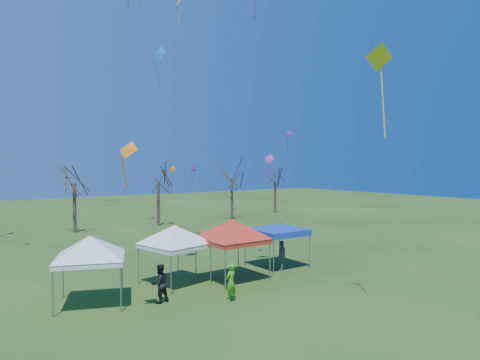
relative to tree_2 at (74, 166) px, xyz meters
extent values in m
plane|color=#2C4C18|center=(2.37, -24.38, -6.29)|extent=(140.00, 140.00, 0.00)
cylinder|color=#3D2D21|center=(0.00, 0.00, -3.97)|extent=(0.32, 0.32, 4.64)
cylinder|color=#3D2D21|center=(8.40, -0.33, -4.05)|extent=(0.32, 0.32, 4.49)
cylinder|color=#3D2D21|center=(17.72, -0.38, -4.05)|extent=(0.32, 0.32, 4.47)
cylinder|color=#3D2D21|center=(26.09, 1.69, -4.17)|extent=(0.32, 0.32, 4.23)
cylinder|color=gray|center=(-6.66, -22.90, -5.31)|extent=(0.06, 0.06, 1.96)
cylinder|color=gray|center=(-5.68, -20.35, -5.31)|extent=(0.06, 0.06, 1.96)
cylinder|color=gray|center=(-4.11, -23.89, -5.31)|extent=(0.06, 0.06, 1.96)
cylinder|color=gray|center=(-3.12, -21.34, -5.31)|extent=(0.06, 0.06, 1.96)
cube|color=white|center=(-4.89, -22.12, -4.22)|extent=(3.79, 3.79, 0.23)
pyramid|color=white|center=(-4.89, -22.12, -3.12)|extent=(3.87, 3.87, 0.98)
cylinder|color=gray|center=(-1.22, -22.86, -5.31)|extent=(0.06, 0.06, 1.95)
cylinder|color=gray|center=(-1.82, -20.20, -5.31)|extent=(0.06, 0.06, 1.95)
cylinder|color=gray|center=(1.44, -22.26, -5.31)|extent=(0.06, 0.06, 1.95)
cylinder|color=gray|center=(0.84, -19.60, -5.31)|extent=(0.06, 0.06, 1.95)
cube|color=white|center=(-0.19, -21.23, -4.22)|extent=(3.50, 3.50, 0.23)
pyramid|color=white|center=(-0.19, -21.23, -3.13)|extent=(4.03, 4.03, 0.97)
cylinder|color=gray|center=(1.28, -23.93, -5.24)|extent=(0.06, 0.06, 2.10)
cylinder|color=gray|center=(1.24, -20.99, -5.24)|extent=(0.06, 0.06, 2.10)
cylinder|color=gray|center=(4.22, -23.89, -5.24)|extent=(0.06, 0.06, 2.10)
cylinder|color=gray|center=(4.18, -20.96, -5.24)|extent=(0.06, 0.06, 2.10)
cube|color=red|center=(2.73, -22.44, -4.07)|extent=(3.18, 3.18, 0.25)
pyramid|color=red|center=(2.73, -22.44, -2.89)|extent=(4.45, 4.45, 1.05)
cylinder|color=gray|center=(5.26, -22.96, -5.27)|extent=(0.06, 0.06, 2.04)
cylinder|color=gray|center=(5.29, -20.09, -5.27)|extent=(0.06, 0.06, 2.04)
cylinder|color=gray|center=(8.13, -22.98, -5.27)|extent=(0.06, 0.06, 2.04)
cylinder|color=gray|center=(8.15, -20.12, -5.27)|extent=(0.06, 0.06, 2.04)
cube|color=#1138B0|center=(6.71, -21.54, -4.12)|extent=(3.09, 3.09, 0.25)
cube|color=#1138B0|center=(6.71, -21.54, -3.94)|extent=(3.09, 3.09, 0.12)
imported|color=black|center=(-2.22, -23.72, -5.39)|extent=(0.98, 0.82, 1.80)
imported|color=#4DAD1B|center=(0.61, -25.42, -5.40)|extent=(0.76, 0.62, 1.78)
imported|color=slate|center=(6.43, -22.35, -5.38)|extent=(1.14, 0.93, 1.81)
cone|color=#1381CE|center=(3.80, -10.87, 8.74)|extent=(0.70, 1.35, 1.29)
cube|color=#1381CE|center=(3.70, -10.51, 7.45)|extent=(0.76, 0.25, 1.93)
cone|color=yellow|center=(4.66, -30.47, 4.61)|extent=(1.34, 1.03, 1.17)
cube|color=yellow|center=(4.86, -30.57, 2.75)|extent=(0.25, 0.44, 3.10)
cone|color=yellow|center=(4.24, -13.31, 12.11)|extent=(0.60, 0.83, 0.65)
cube|color=yellow|center=(4.25, -13.15, 11.18)|extent=(0.35, 0.07, 1.48)
cone|color=#6E1BC2|center=(22.00, -5.55, 3.62)|extent=(0.71, 0.79, 0.85)
cube|color=#6E1BC2|center=(21.89, -5.42, 2.37)|extent=(0.31, 0.27, 2.07)
cone|color=#F235AC|center=(10.62, -16.01, 0.56)|extent=(0.64, 0.84, 0.83)
cube|color=#F235AC|center=(10.50, -15.80, -0.63)|extent=(0.45, 0.29, 1.97)
cube|color=purple|center=(3.21, -23.82, 8.55)|extent=(0.43, 0.48, 1.59)
cone|color=#FB540D|center=(8.01, -4.43, -0.29)|extent=(0.65, 0.91, 0.80)
cube|color=#FB540D|center=(7.84, -4.02, -1.66)|extent=(0.87, 0.38, 2.33)
cone|color=orange|center=(-4.39, -25.66, 0.70)|extent=(0.93, 1.01, 0.73)
cube|color=orange|center=(-4.51, -25.49, -0.16)|extent=(0.39, 0.29, 1.32)
cone|color=purple|center=(9.27, -6.38, -0.29)|extent=(0.80, 0.51, 0.80)
cube|color=purple|center=(9.03, -6.49, -1.28)|extent=(0.28, 0.53, 1.59)
camera|label=1|loc=(-10.49, -41.83, 0.08)|focal=32.00mm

